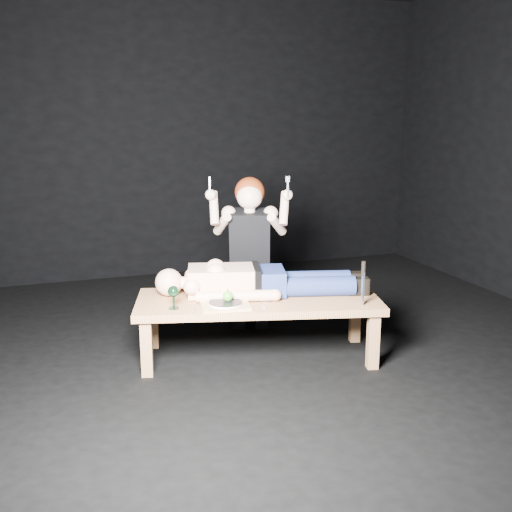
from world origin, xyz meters
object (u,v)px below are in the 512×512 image
carving_knife (363,283)px  table (258,328)px  goblet (174,297)px  lying_man (264,277)px  serving_tray (225,306)px  kneeling_woman (250,252)px

carving_knife → table: bearing=163.4°
goblet → lying_man: bearing=10.0°
serving_tray → goblet: goblet is taller
goblet → kneeling_woman: bearing=39.0°
table → lying_man: 0.37m
goblet → carving_knife: (1.25, -0.35, 0.08)m
lying_man → goblet: 0.71m
lying_man → carving_knife: (0.55, -0.47, 0.03)m
kneeling_woman → serving_tray: 0.83m
serving_tray → table: bearing=23.0°
kneeling_woman → carving_knife: bearing=-42.4°
lying_man → goblet: (-0.70, -0.12, -0.05)m
table → goblet: size_ratio=10.84×
kneeling_woman → carving_knife: (0.49, -0.96, -0.05)m
table → carving_knife: (0.63, -0.38, 0.38)m
goblet → carving_knife: size_ratio=0.52×
table → goblet: 0.69m
table → carving_knife: bearing=-16.6°
kneeling_woman → carving_knife: 1.08m
table → carving_knife: 0.83m
table → lying_man: size_ratio=1.04×
lying_man → kneeling_woman: size_ratio=1.28×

